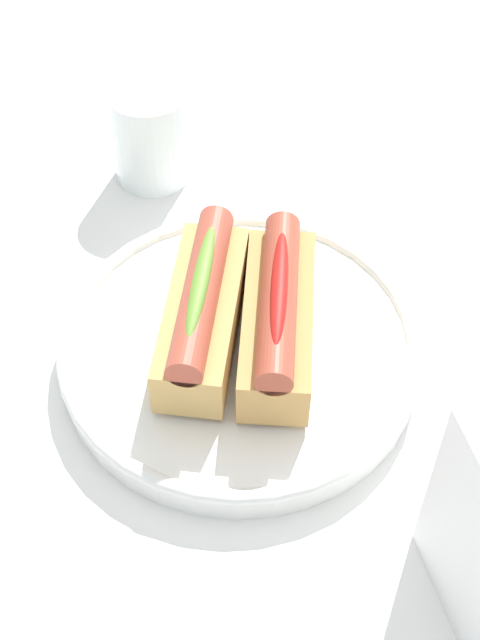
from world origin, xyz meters
TOP-DOWN VIEW (x-y plane):
  - ground_plane at (0.00, 0.00)m, footprint 2.40×2.40m
  - serving_bowl at (-0.01, 0.02)m, footprint 0.27×0.27m
  - hotdog_front at (-0.02, -0.01)m, footprint 0.16×0.09m
  - hotdog_back at (0.00, 0.04)m, footprint 0.16×0.08m
  - water_glass at (-0.23, -0.02)m, footprint 0.07×0.07m

SIDE VIEW (x-z plane):
  - ground_plane at x=0.00m, z-range 0.00..0.00m
  - serving_bowl at x=-0.01m, z-range 0.00..0.03m
  - water_glass at x=-0.23m, z-range -0.01..0.08m
  - hotdog_front at x=-0.02m, z-range 0.03..0.09m
  - hotdog_back at x=0.00m, z-range 0.03..0.09m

